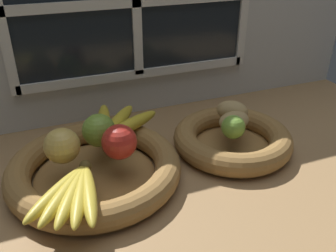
{
  "coord_description": "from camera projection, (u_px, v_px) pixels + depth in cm",
  "views": [
    {
      "loc": [
        -27.61,
        -63.86,
        46.98
      ],
      "look_at": [
        -2.05,
        0.51,
        9.49
      ],
      "focal_mm": 38.77,
      "sensor_mm": 36.0,
      "label": 1
    }
  ],
  "objects": [
    {
      "name": "ground_plane",
      "position": [
        177.0,
        167.0,
        0.84
      ],
      "size": [
        140.0,
        90.0,
        3.0
      ],
      "primitive_type": "cube",
      "color": "#9E774C"
    },
    {
      "name": "back_wall",
      "position": [
        134.0,
        13.0,
        0.95
      ],
      "size": [
        140.0,
        4.6,
        55.0
      ],
      "color": "silver",
      "rests_on": "ground_plane"
    },
    {
      "name": "fruit_bowl_left",
      "position": [
        95.0,
        169.0,
        0.77
      ],
      "size": [
        36.63,
        36.63,
        5.49
      ],
      "color": "olive",
      "rests_on": "ground_plane"
    },
    {
      "name": "fruit_bowl_right",
      "position": [
        232.0,
        139.0,
        0.87
      ],
      "size": [
        28.43,
        28.43,
        5.49
      ],
      "color": "olive",
      "rests_on": "ground_plane"
    },
    {
      "name": "apple_golden_left",
      "position": [
        62.0,
        146.0,
        0.72
      ],
      "size": [
        7.24,
        7.24,
        7.24
      ],
      "primitive_type": "sphere",
      "color": "#DBB756",
      "rests_on": "fruit_bowl_left"
    },
    {
      "name": "apple_green_back",
      "position": [
        99.0,
        130.0,
        0.78
      ],
      "size": [
        7.21,
        7.21,
        7.21
      ],
      "primitive_type": "sphere",
      "color": "#7AA338",
      "rests_on": "fruit_bowl_left"
    },
    {
      "name": "apple_red_right",
      "position": [
        119.0,
        142.0,
        0.74
      ],
      "size": [
        7.29,
        7.29,
        7.29
      ],
      "primitive_type": "sphere",
      "color": "red",
      "rests_on": "fruit_bowl_left"
    },
    {
      "name": "banana_bunch_front",
      "position": [
        73.0,
        193.0,
        0.63
      ],
      "size": [
        14.19,
        18.35,
        2.65
      ],
      "color": "gold",
      "rests_on": "fruit_bowl_left"
    },
    {
      "name": "banana_bunch_back",
      "position": [
        117.0,
        123.0,
        0.85
      ],
      "size": [
        17.21,
        18.41,
        3.06
      ],
      "color": "gold",
      "rests_on": "fruit_bowl_left"
    },
    {
      "name": "potato_back",
      "position": [
        232.0,
        111.0,
        0.89
      ],
      "size": [
        9.24,
        9.01,
        4.98
      ],
      "primitive_type": "ellipsoid",
      "rotation": [
        0.0,
        0.0,
        2.43
      ],
      "color": "tan",
      "rests_on": "fruit_bowl_right"
    },
    {
      "name": "potato_large",
      "position": [
        234.0,
        121.0,
        0.85
      ],
      "size": [
        9.06,
        7.42,
        4.11
      ],
      "primitive_type": "ellipsoid",
      "rotation": [
        0.0,
        0.0,
        3.37
      ],
      "color": "tan",
      "rests_on": "fruit_bowl_right"
    },
    {
      "name": "lime_near",
      "position": [
        233.0,
        127.0,
        0.81
      ],
      "size": [
        5.39,
        5.39,
        5.39
      ],
      "primitive_type": "sphere",
      "color": "#7AAD3D",
      "rests_on": "fruit_bowl_right"
    }
  ]
}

